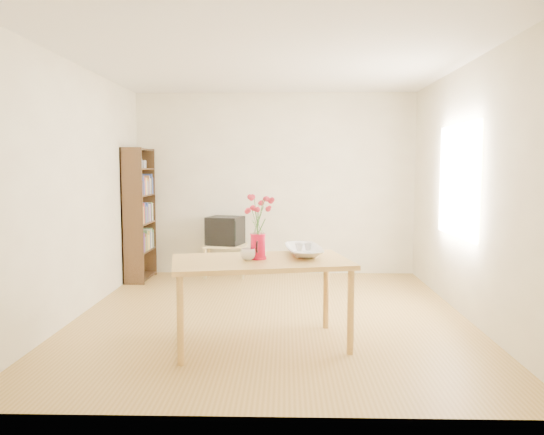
{
  "coord_description": "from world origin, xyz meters",
  "views": [
    {
      "loc": [
        0.14,
        -5.4,
        1.54
      ],
      "look_at": [
        0.0,
        0.3,
        1.0
      ],
      "focal_mm": 35.0,
      "sensor_mm": 36.0,
      "label": 1
    }
  ],
  "objects_px": {
    "pitcher": "(258,247)",
    "table": "(261,268)",
    "mug": "(248,254)",
    "bowl": "(304,230)",
    "television": "(225,230)"
  },
  "relations": [
    {
      "from": "mug",
      "to": "television",
      "type": "relative_size",
      "value": 0.24
    },
    {
      "from": "bowl",
      "to": "mug",
      "type": "bearing_deg",
      "value": -149.06
    },
    {
      "from": "television",
      "to": "table",
      "type": "bearing_deg",
      "value": -61.59
    },
    {
      "from": "bowl",
      "to": "television",
      "type": "height_order",
      "value": "bowl"
    },
    {
      "from": "pitcher",
      "to": "table",
      "type": "bearing_deg",
      "value": -40.63
    },
    {
      "from": "pitcher",
      "to": "bowl",
      "type": "relative_size",
      "value": 0.48
    },
    {
      "from": "table",
      "to": "mug",
      "type": "relative_size",
      "value": 12.68
    },
    {
      "from": "television",
      "to": "pitcher",
      "type": "bearing_deg",
      "value": -61.98
    },
    {
      "from": "bowl",
      "to": "television",
      "type": "xyz_separation_m",
      "value": [
        -1.01,
        2.63,
        -0.31
      ]
    },
    {
      "from": "pitcher",
      "to": "mug",
      "type": "distance_m",
      "value": 0.11
    },
    {
      "from": "table",
      "to": "bowl",
      "type": "bearing_deg",
      "value": 22.62
    },
    {
      "from": "table",
      "to": "bowl",
      "type": "xyz_separation_m",
      "value": [
        0.38,
        0.25,
        0.3
      ]
    },
    {
      "from": "pitcher",
      "to": "mug",
      "type": "xyz_separation_m",
      "value": [
        -0.08,
        -0.06,
        -0.05
      ]
    },
    {
      "from": "pitcher",
      "to": "television",
      "type": "xyz_separation_m",
      "value": [
        -0.61,
        2.86,
        -0.19
      ]
    },
    {
      "from": "mug",
      "to": "bowl",
      "type": "xyz_separation_m",
      "value": [
        0.48,
        0.29,
        0.17
      ]
    }
  ]
}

